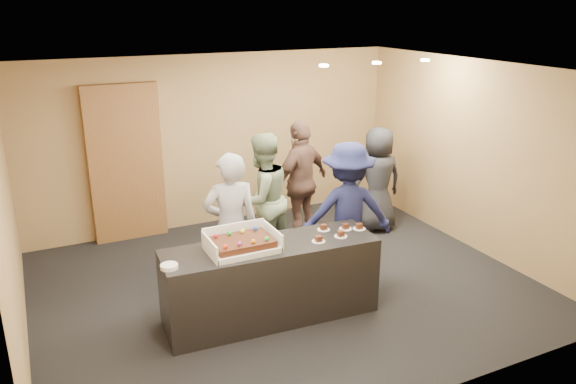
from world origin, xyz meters
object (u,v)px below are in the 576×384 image
at_px(serving_counter, 271,281).
at_px(storage_cabinet, 126,164).
at_px(person_navy_man, 347,212).
at_px(plate_stack, 169,267).
at_px(person_brown_extra, 301,182).
at_px(person_server_grey, 231,227).
at_px(cake_box, 241,245).
at_px(sheet_cake, 242,242).
at_px(person_sage_man, 262,199).
at_px(person_dark_suit, 378,179).

relative_size(serving_counter, storage_cabinet, 1.02).
relative_size(storage_cabinet, person_navy_man, 1.29).
height_order(plate_stack, person_navy_man, person_navy_man).
bearing_deg(person_brown_extra, person_server_grey, 14.06).
relative_size(cake_box, person_brown_extra, 0.41).
relative_size(serving_counter, person_server_grey, 1.32).
bearing_deg(person_navy_man, serving_counter, 38.84).
xyz_separation_m(cake_box, plate_stack, (-0.82, -0.12, -0.03)).
distance_m(sheet_cake, person_sage_man, 1.63).
bearing_deg(storage_cabinet, sheet_cake, -77.93).
height_order(serving_counter, person_server_grey, person_server_grey).
bearing_deg(person_brown_extra, storage_cabinet, -50.99).
bearing_deg(person_navy_man, person_brown_extra, -73.23).
bearing_deg(person_server_grey, person_sage_man, -125.13).
relative_size(serving_counter, sheet_cake, 3.76).
bearing_deg(sheet_cake, person_navy_man, 16.82).
height_order(person_sage_man, person_dark_suit, person_sage_man).
distance_m(storage_cabinet, sheet_cake, 3.11).
distance_m(storage_cabinet, person_navy_man, 3.42).
distance_m(person_server_grey, person_dark_suit, 2.96).
bearing_deg(person_dark_suit, sheet_cake, 35.62).
xyz_separation_m(storage_cabinet, person_sage_man, (1.48, -1.64, -0.26)).
height_order(serving_counter, person_brown_extra, person_brown_extra).
height_order(serving_counter, sheet_cake, sheet_cake).
relative_size(storage_cabinet, person_brown_extra, 1.28).
bearing_deg(sheet_cake, person_dark_suit, 30.19).
xyz_separation_m(serving_counter, plate_stack, (-1.15, -0.09, 0.47)).
height_order(serving_counter, person_navy_man, person_navy_man).
height_order(storage_cabinet, person_brown_extra, storage_cabinet).
bearing_deg(plate_stack, person_brown_extra, 37.94).
relative_size(plate_stack, person_navy_man, 0.10).
bearing_deg(cake_box, plate_stack, -171.74).
xyz_separation_m(cake_box, person_server_grey, (0.12, 0.64, -0.04)).
distance_m(serving_counter, sheet_cake, 0.64).
xyz_separation_m(person_server_grey, person_navy_man, (1.50, -0.18, -0.00)).
bearing_deg(plate_stack, person_dark_suit, 25.55).
distance_m(person_server_grey, person_brown_extra, 1.92).
height_order(storage_cabinet, cake_box, storage_cabinet).
bearing_deg(person_brown_extra, person_navy_man, 65.56).
distance_m(cake_box, person_server_grey, 0.65).
distance_m(person_sage_man, person_brown_extra, 0.92).
bearing_deg(serving_counter, cake_box, 178.77).
bearing_deg(cake_box, sheet_cake, -91.01).
relative_size(storage_cabinet, person_server_grey, 1.29).
distance_m(cake_box, sheet_cake, 0.06).
xyz_separation_m(storage_cabinet, person_dark_suit, (3.55, -1.35, -0.34)).
distance_m(serving_counter, person_server_grey, 0.84).
xyz_separation_m(sheet_cake, person_navy_man, (1.61, 0.49, -0.09)).
height_order(person_server_grey, person_dark_suit, person_server_grey).
bearing_deg(storage_cabinet, plate_stack, -93.10).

